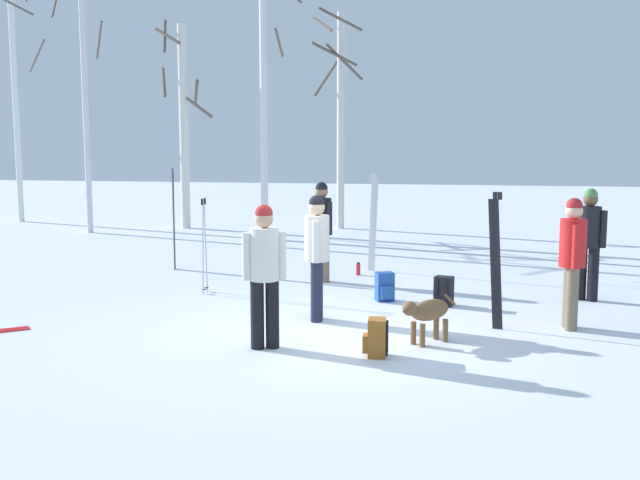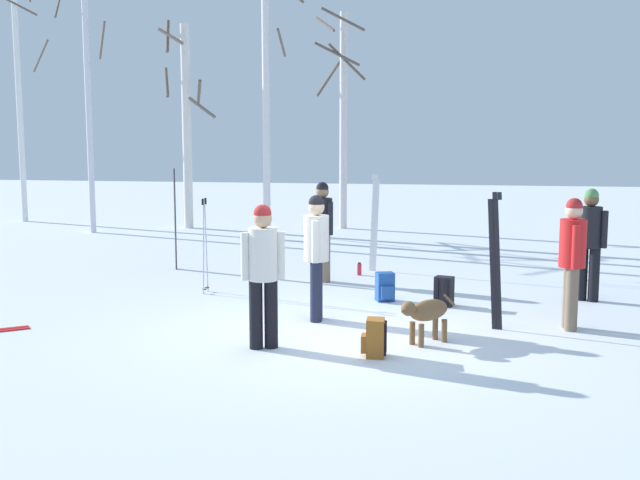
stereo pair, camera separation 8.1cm
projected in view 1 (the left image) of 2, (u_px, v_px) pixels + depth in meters
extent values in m
plane|color=white|center=(337.00, 336.00, 9.95)|extent=(60.00, 60.00, 0.00)
cylinder|color=#72604C|center=(325.00, 259.00, 13.46)|extent=(0.16, 0.16, 0.82)
cylinder|color=#72604C|center=(318.00, 257.00, 13.60)|extent=(0.16, 0.16, 0.82)
cylinder|color=black|center=(321.00, 216.00, 13.43)|extent=(0.34, 0.34, 0.62)
sphere|color=#997051|center=(322.00, 192.00, 13.37)|extent=(0.22, 0.22, 0.22)
sphere|color=black|center=(322.00, 188.00, 13.37)|extent=(0.21, 0.21, 0.21)
cylinder|color=black|center=(329.00, 218.00, 13.27)|extent=(0.10, 0.10, 0.56)
cylinder|color=black|center=(314.00, 216.00, 13.59)|extent=(0.10, 0.10, 0.56)
cylinder|color=black|center=(593.00, 274.00, 11.95)|extent=(0.16, 0.16, 0.82)
cylinder|color=black|center=(581.00, 273.00, 12.05)|extent=(0.16, 0.16, 0.82)
cylinder|color=black|center=(589.00, 227.00, 11.90)|extent=(0.34, 0.34, 0.62)
sphere|color=brown|center=(591.00, 199.00, 11.84)|extent=(0.22, 0.22, 0.22)
sphere|color=#4C8C4C|center=(591.00, 195.00, 11.84)|extent=(0.21, 0.21, 0.21)
cylinder|color=black|center=(603.00, 229.00, 11.78)|extent=(0.10, 0.10, 0.56)
cylinder|color=black|center=(575.00, 227.00, 12.02)|extent=(0.10, 0.10, 0.56)
cylinder|color=#72604C|center=(572.00, 299.00, 10.16)|extent=(0.16, 0.16, 0.82)
cylinder|color=#72604C|center=(569.00, 296.00, 10.34)|extent=(0.16, 0.16, 0.82)
cylinder|color=red|center=(573.00, 243.00, 10.15)|extent=(0.34, 0.34, 0.62)
sphere|color=beige|center=(574.00, 211.00, 10.10)|extent=(0.22, 0.22, 0.22)
sphere|color=#B22626|center=(574.00, 206.00, 10.09)|extent=(0.21, 0.21, 0.21)
cylinder|color=red|center=(576.00, 247.00, 9.95)|extent=(0.10, 0.10, 0.56)
cylinder|color=red|center=(570.00, 242.00, 10.36)|extent=(0.10, 0.10, 0.56)
cylinder|color=#1E2338|center=(317.00, 289.00, 10.81)|extent=(0.16, 0.16, 0.82)
cylinder|color=#1E2338|center=(316.00, 292.00, 10.63)|extent=(0.16, 0.16, 0.82)
cylinder|color=silver|center=(317.00, 238.00, 10.62)|extent=(0.34, 0.34, 0.62)
sphere|color=beige|center=(317.00, 207.00, 10.57)|extent=(0.22, 0.22, 0.22)
sphere|color=black|center=(317.00, 203.00, 10.56)|extent=(0.21, 0.21, 0.21)
cylinder|color=silver|center=(318.00, 238.00, 10.83)|extent=(0.10, 0.10, 0.56)
cylinder|color=silver|center=(316.00, 242.00, 10.42)|extent=(0.10, 0.10, 0.56)
cylinder|color=black|center=(272.00, 314.00, 9.33)|extent=(0.16, 0.16, 0.82)
cylinder|color=black|center=(257.00, 315.00, 9.29)|extent=(0.16, 0.16, 0.82)
cylinder|color=silver|center=(264.00, 254.00, 9.22)|extent=(0.34, 0.34, 0.62)
sphere|color=tan|center=(264.00, 219.00, 9.16)|extent=(0.22, 0.22, 0.22)
sphere|color=#B22626|center=(264.00, 213.00, 9.15)|extent=(0.21, 0.21, 0.21)
cylinder|color=silver|center=(282.00, 255.00, 9.26)|extent=(0.10, 0.10, 0.56)
cylinder|color=silver|center=(246.00, 256.00, 9.18)|extent=(0.10, 0.10, 0.56)
ellipsoid|color=brown|center=(430.00, 310.00, 9.54)|extent=(0.57, 0.59, 0.26)
sphere|color=brown|center=(410.00, 308.00, 9.33)|extent=(0.18, 0.18, 0.18)
ellipsoid|color=brown|center=(406.00, 311.00, 9.30)|extent=(0.11, 0.11, 0.06)
cylinder|color=brown|center=(450.00, 300.00, 9.74)|extent=(0.16, 0.16, 0.17)
cylinder|color=brown|center=(422.00, 335.00, 9.40)|extent=(0.07, 0.07, 0.28)
cylinder|color=brown|center=(413.00, 333.00, 9.52)|extent=(0.07, 0.07, 0.28)
cylinder|color=brown|center=(445.00, 331.00, 9.64)|extent=(0.07, 0.07, 0.28)
cylinder|color=brown|center=(436.00, 328.00, 9.76)|extent=(0.07, 0.07, 0.28)
cube|color=black|center=(498.00, 265.00, 10.18)|extent=(0.17, 0.05, 1.70)
cube|color=black|center=(500.00, 196.00, 10.06)|extent=(0.06, 0.03, 0.10)
cube|color=black|center=(493.00, 264.00, 10.20)|extent=(0.17, 0.05, 1.70)
cube|color=black|center=(495.00, 196.00, 10.08)|extent=(0.06, 0.03, 0.10)
cube|color=black|center=(174.00, 222.00, 14.70)|extent=(0.05, 0.08, 1.80)
cube|color=black|center=(172.00, 171.00, 14.57)|extent=(0.04, 0.06, 0.10)
cube|color=black|center=(174.00, 222.00, 14.64)|extent=(0.05, 0.08, 1.80)
cube|color=black|center=(173.00, 171.00, 14.52)|extent=(0.04, 0.06, 0.10)
cube|color=white|center=(372.00, 225.00, 14.55)|extent=(0.13, 0.04, 1.70)
cube|color=white|center=(372.00, 177.00, 14.43)|extent=(0.06, 0.03, 0.10)
cube|color=white|center=(375.00, 225.00, 14.53)|extent=(0.13, 0.04, 1.70)
cube|color=white|center=(375.00, 177.00, 14.41)|extent=(0.06, 0.03, 0.10)
cylinder|color=#B2B2BC|center=(585.00, 242.00, 13.41)|extent=(0.02, 0.10, 1.39)
cylinder|color=black|center=(587.00, 198.00, 13.31)|extent=(0.04, 0.04, 0.10)
cylinder|color=black|center=(583.00, 278.00, 13.49)|extent=(0.07, 0.07, 0.01)
cylinder|color=#B2B2BC|center=(586.00, 243.00, 13.27)|extent=(0.02, 0.10, 1.39)
cylinder|color=black|center=(588.00, 199.00, 13.17)|extent=(0.04, 0.04, 0.10)
cylinder|color=black|center=(584.00, 280.00, 13.35)|extent=(0.07, 0.07, 0.01)
cylinder|color=#B2B2BC|center=(206.00, 248.00, 12.59)|extent=(0.02, 0.10, 1.42)
cylinder|color=black|center=(205.00, 201.00, 12.48)|extent=(0.04, 0.04, 0.10)
cylinder|color=black|center=(206.00, 288.00, 12.67)|extent=(0.07, 0.07, 0.01)
cylinder|color=#B2B2BC|center=(203.00, 250.00, 12.45)|extent=(0.02, 0.10, 1.42)
cylinder|color=black|center=(202.00, 202.00, 12.35)|extent=(0.04, 0.04, 0.10)
cylinder|color=black|center=(204.00, 289.00, 12.54)|extent=(0.07, 0.07, 0.01)
cube|color=#1E4C99|center=(385.00, 287.00, 11.98)|extent=(0.32, 0.28, 0.44)
cube|color=#1E4C99|center=(387.00, 293.00, 11.87)|extent=(0.20, 0.13, 0.20)
cube|color=black|center=(378.00, 285.00, 12.08)|extent=(0.04, 0.04, 0.37)
cube|color=black|center=(387.00, 285.00, 12.11)|extent=(0.04, 0.04, 0.37)
cube|color=black|center=(444.00, 291.00, 11.64)|extent=(0.30, 0.26, 0.44)
cube|color=black|center=(446.00, 294.00, 11.77)|extent=(0.20, 0.11, 0.20)
cube|color=black|center=(446.00, 293.00, 11.51)|extent=(0.04, 0.03, 0.37)
cube|color=black|center=(437.00, 292.00, 11.57)|extent=(0.04, 0.03, 0.37)
cube|color=#99591E|center=(377.00, 338.00, 8.99)|extent=(0.21, 0.27, 0.44)
cube|color=#99591E|center=(366.00, 343.00, 9.01)|extent=(0.07, 0.20, 0.20)
cube|color=black|center=(387.00, 336.00, 9.05)|extent=(0.03, 0.04, 0.37)
cube|color=black|center=(387.00, 340.00, 8.90)|extent=(0.03, 0.04, 0.37)
cylinder|color=red|center=(358.00, 269.00, 14.18)|extent=(0.08, 0.08, 0.21)
cylinder|color=black|center=(358.00, 263.00, 14.17)|extent=(0.05, 0.05, 0.02)
cylinder|color=white|center=(15.00, 93.00, 22.34)|extent=(0.16, 0.16, 7.35)
cylinder|color=brown|center=(8.00, 2.00, 21.40)|extent=(1.21, 0.60, 0.70)
cylinder|color=brown|center=(37.00, 56.00, 22.60)|extent=(1.04, 0.97, 0.83)
cylinder|color=silver|center=(84.00, 75.00, 19.74)|extent=(0.15, 0.15, 7.97)
cylinder|color=brown|center=(99.00, 40.00, 19.79)|extent=(0.53, 0.71, 0.87)
cylinder|color=brown|center=(54.00, 8.00, 19.37)|extent=(0.56, 1.24, 0.65)
cylinder|color=silver|center=(184.00, 128.00, 20.89)|extent=(0.24, 0.24, 5.37)
cylinder|color=brown|center=(168.00, 36.00, 20.23)|extent=(0.87, 0.57, 0.50)
cylinder|color=brown|center=(165.00, 36.00, 20.51)|extent=(0.37, 0.92, 0.94)
cylinder|color=brown|center=(164.00, 82.00, 20.62)|extent=(0.48, 0.99, 0.84)
cylinder|color=brown|center=(196.00, 92.00, 20.85)|extent=(0.38, 0.71, 0.65)
cylinder|color=brown|center=(199.00, 108.00, 20.57)|extent=(0.44, 1.05, 0.53)
cylinder|color=silver|center=(264.00, 104.00, 18.60)|extent=(0.17, 0.17, 6.44)
cylinder|color=brown|center=(279.00, 43.00, 18.35)|extent=(0.07, 0.80, 0.58)
cylinder|color=silver|center=(341.00, 122.00, 20.81)|extent=(0.20, 0.20, 5.67)
cylinder|color=brown|center=(334.00, 54.00, 20.03)|extent=(1.21, 0.24, 0.65)
cylinder|color=brown|center=(344.00, 62.00, 20.15)|extent=(0.96, 0.38, 0.94)
cylinder|color=brown|center=(323.00, 24.00, 20.26)|extent=(0.68, 0.94, 0.51)
cylinder|color=brown|center=(329.00, 74.00, 21.02)|extent=(0.73, 0.82, 1.21)
cylinder|color=brown|center=(341.00, 19.00, 19.93)|extent=(1.13, 0.20, 0.62)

